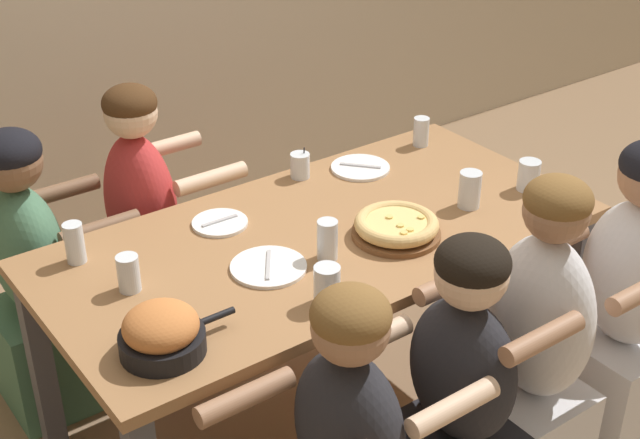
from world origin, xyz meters
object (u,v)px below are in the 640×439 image
(skillet_bowl, at_px, (162,333))
(drinking_glass_a, at_px, (529,177))
(empty_plate_b, at_px, (220,223))
(diner_near_midright, at_px, (534,360))
(diner_far_left, at_px, (35,285))
(diner_near_right, at_px, (624,310))
(diner_far_midleft, at_px, (146,244))
(empty_plate_a, at_px, (268,267))
(drinking_glass_d, at_px, (129,276))
(drinking_glass_b, at_px, (75,245))
(diner_near_center, at_px, (457,410))
(empty_plate_c, at_px, (360,168))
(cocktail_glass_blue, at_px, (300,167))
(drinking_glass_f, at_px, (421,133))
(drinking_glass_g, at_px, (470,191))
(drinking_glass_e, at_px, (327,242))
(pizza_board_main, at_px, (396,227))
(drinking_glass_c, at_px, (327,287))

(skillet_bowl, distance_m, drinking_glass_a, 1.50)
(drinking_glass_a, bearing_deg, empty_plate_b, 157.28)
(diner_near_midright, relative_size, diner_far_left, 1.05)
(diner_near_right, relative_size, diner_far_midleft, 0.98)
(empty_plate_a, bearing_deg, drinking_glass_d, 159.79)
(skillet_bowl, bearing_deg, drinking_glass_b, 90.66)
(diner_near_center, xyz_separation_m, diner_near_midright, (0.32, 0.00, 0.03))
(empty_plate_b, bearing_deg, empty_plate_c, 4.71)
(diner_far_midleft, bearing_deg, drinking_glass_b, -46.85)
(cocktail_glass_blue, xyz_separation_m, drinking_glass_f, (0.55, -0.05, 0.01))
(drinking_glass_g, height_order, diner_near_right, diner_near_right)
(empty_plate_a, xyz_separation_m, diner_far_left, (-0.50, 0.76, -0.28))
(drinking_glass_d, xyz_separation_m, diner_near_midright, (0.98, -0.73, -0.30))
(drinking_glass_b, xyz_separation_m, diner_near_center, (0.72, -0.98, -0.35))
(drinking_glass_f, height_order, diner_near_center, diner_near_center)
(empty_plate_c, bearing_deg, diner_near_midright, -94.34)
(skillet_bowl, bearing_deg, drinking_glass_d, 79.85)
(empty_plate_c, relative_size, drinking_glass_e, 1.67)
(empty_plate_a, height_order, diner_near_midright, diner_near_midright)
(diner_far_left, bearing_deg, drinking_glass_g, 57.20)
(empty_plate_c, distance_m, drinking_glass_f, 0.33)
(diner_far_midleft, xyz_separation_m, diner_far_left, (-0.43, 0.00, -0.02))
(pizza_board_main, xyz_separation_m, drinking_glass_c, (-0.41, -0.18, 0.02))
(empty_plate_c, bearing_deg, pizza_board_main, -115.01)
(empty_plate_a, height_order, drinking_glass_d, drinking_glass_d)
(skillet_bowl, height_order, diner_near_midright, diner_near_midright)
(diner_near_center, bearing_deg, drinking_glass_d, 42.01)
(drinking_glass_d, xyz_separation_m, drinking_glass_g, (1.18, -0.22, 0.01))
(empty_plate_b, distance_m, drinking_glass_c, 0.58)
(diner_near_right, xyz_separation_m, diner_near_midright, (-0.44, 0.00, -0.00))
(drinking_glass_a, xyz_separation_m, drinking_glass_g, (-0.26, 0.03, 0.01))
(pizza_board_main, xyz_separation_m, empty_plate_b, (-0.43, 0.41, -0.03))
(cocktail_glass_blue, distance_m, drinking_glass_d, 0.89)
(skillet_bowl, height_order, empty_plate_c, skillet_bowl)
(pizza_board_main, relative_size, diner_far_left, 0.26)
(drinking_glass_b, xyz_separation_m, diner_far_left, (-0.04, 0.37, -0.33))
(drinking_glass_a, bearing_deg, diner_near_center, -148.13)
(diner_near_center, bearing_deg, pizza_board_main, -19.58)
(diner_far_midleft, bearing_deg, diner_near_center, 13.89)
(drinking_glass_c, bearing_deg, diner_near_center, -55.17)
(diner_near_right, height_order, diner_far_left, diner_near_right)
(drinking_glass_a, xyz_separation_m, diner_far_left, (-1.55, 0.86, -0.32))
(pizza_board_main, bearing_deg, diner_far_left, 138.57)
(drinking_glass_b, bearing_deg, cocktail_glass_blue, 4.52)
(empty_plate_b, height_order, diner_near_midright, diner_near_midright)
(empty_plate_a, height_order, diner_near_center, diner_near_center)
(empty_plate_b, height_order, drinking_glass_d, drinking_glass_d)
(drinking_glass_c, relative_size, diner_far_midleft, 0.10)
(pizza_board_main, distance_m, empty_plate_a, 0.45)
(pizza_board_main, distance_m, drinking_glass_b, 1.02)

